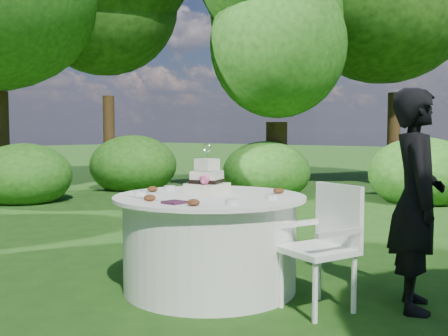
{
  "coord_description": "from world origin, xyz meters",
  "views": [
    {
      "loc": [
        2.75,
        -3.22,
        1.29
      ],
      "look_at": [
        0.15,
        0.0,
        1.0
      ],
      "focal_mm": 42.0,
      "sensor_mm": 36.0,
      "label": 1
    }
  ],
  "objects_px": {
    "table": "(210,242)",
    "cake": "(207,181)",
    "chair": "(326,238)",
    "guest": "(416,200)",
    "napkins": "(174,202)"
  },
  "relations": [
    {
      "from": "chair",
      "to": "guest",
      "type": "bearing_deg",
      "value": 38.62
    },
    {
      "from": "guest",
      "to": "table",
      "type": "distance_m",
      "value": 1.63
    },
    {
      "from": "napkins",
      "to": "table",
      "type": "distance_m",
      "value": 0.67
    },
    {
      "from": "table",
      "to": "napkins",
      "type": "bearing_deg",
      "value": -77.59
    },
    {
      "from": "napkins",
      "to": "table",
      "type": "relative_size",
      "value": 0.09
    },
    {
      "from": "napkins",
      "to": "table",
      "type": "xyz_separation_m",
      "value": [
        -0.12,
        0.53,
        -0.39
      ]
    },
    {
      "from": "chair",
      "to": "table",
      "type": "bearing_deg",
      "value": -170.65
    },
    {
      "from": "cake",
      "to": "chair",
      "type": "height_order",
      "value": "cake"
    },
    {
      "from": "cake",
      "to": "table",
      "type": "bearing_deg",
      "value": -16.16
    },
    {
      "from": "table",
      "to": "cake",
      "type": "bearing_deg",
      "value": 163.84
    },
    {
      "from": "table",
      "to": "cake",
      "type": "relative_size",
      "value": 3.74
    },
    {
      "from": "napkins",
      "to": "table",
      "type": "height_order",
      "value": "napkins"
    },
    {
      "from": "guest",
      "to": "chair",
      "type": "distance_m",
      "value": 0.7
    },
    {
      "from": "guest",
      "to": "napkins",
      "type": "bearing_deg",
      "value": 103.07
    },
    {
      "from": "napkins",
      "to": "guest",
      "type": "height_order",
      "value": "guest"
    }
  ]
}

